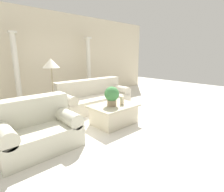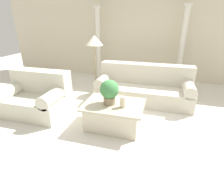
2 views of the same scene
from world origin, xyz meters
The scene contains 10 objects.
ground_plane centered at (0.00, 0.00, 0.00)m, with size 16.00×16.00×0.00m, color silver.
wall_back centered at (0.00, 2.82, 1.60)m, with size 10.00×0.06×3.20m.
sofa_long centered at (0.41, 0.87, 0.36)m, with size 2.34×0.94×0.91m.
loveseat centered at (-1.83, -0.40, 0.37)m, with size 1.37×0.94×0.91m.
coffee_table centered at (-0.01, -0.53, 0.25)m, with size 1.12×0.83×0.48m.
potted_plant centered at (-0.09, -0.54, 0.74)m, with size 0.35×0.35×0.47m.
pillar_candle centered at (0.18, -0.62, 0.58)m, with size 0.09×0.09×0.20m.
floor_lamp centered at (-0.90, 0.88, 1.40)m, with size 0.43×0.43×1.59m.
column_left centered at (-1.34, 2.39, 1.20)m, with size 0.22×0.22×2.35m.
column_right centered at (1.32, 2.39, 1.20)m, with size 0.22×0.22×2.35m.
Camera 2 is at (0.75, -3.38, 1.92)m, focal length 28.00 mm.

